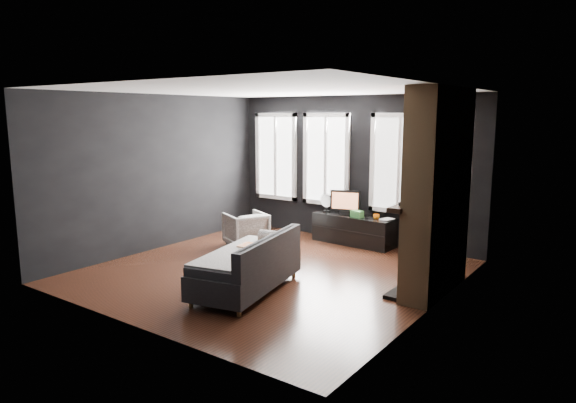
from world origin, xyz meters
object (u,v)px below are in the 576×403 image
Objects in this scene: media_console at (354,230)px; book at (383,212)px; armchair at (246,228)px; mantel_vase at (432,189)px; monitor at (345,201)px; mug at (376,216)px; sofa at (246,263)px.

media_console is 0.68m from book.
mantel_vase is (3.34, 0.11, 0.98)m from armchair.
monitor is 5.06× the size of mug.
media_console is at bearing 147.38° from mantel_vase.
media_console is (-0.05, 3.10, -0.13)m from sofa.
media_console is 0.56m from monitor.
monitor is (-0.20, 0.03, 0.52)m from media_console.
armchair is at bearing -147.42° from mug.
mug reaches higher than media_console.
armchair is 1.20× the size of monitor.
media_console is 0.57m from mug.
mantel_vase is (1.39, -1.14, 0.74)m from mug.
sofa is at bearing -99.43° from book.
armchair is 1.89m from monitor.
armchair is 2.84× the size of book.
monitor is at bearing 160.99° from armchair.
sofa is 2.79m from mantel_vase.
mug is (0.46, -0.04, 0.32)m from media_console.
book reaches higher than armchair.
armchair reaches higher than mug.
sofa is at bearing -100.52° from monitor.
media_console is at bearing 174.95° from mug.
media_console is 7.99× the size of mantel_vase.
sofa reaches higher than book.
media_console is at bearing 156.27° from armchair.
media_console is 6.38× the size of book.
mantel_vase reaches higher than book.
sofa is at bearing 65.82° from armchair.
media_console is at bearing -22.25° from monitor.
monitor is at bearing 149.49° from mantel_vase.
sofa is at bearing -97.80° from mug.
media_console is at bearing 78.93° from sofa.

